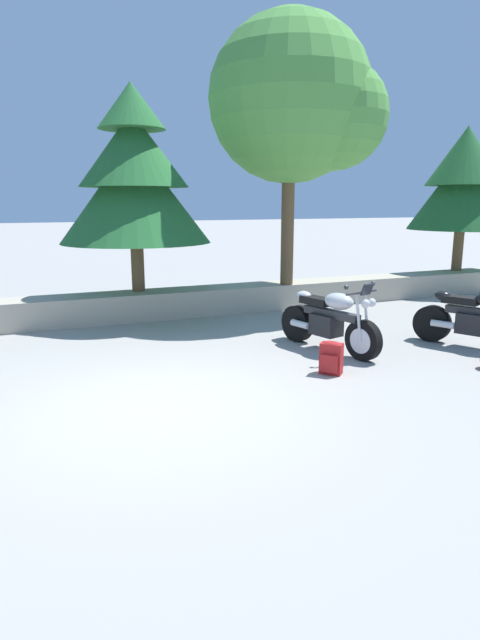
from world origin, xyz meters
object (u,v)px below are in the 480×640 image
Objects in this scene: motorcycle_silver_centre at (330,321)px; leafy_tree_mid_right at (299,103)px; motorcycle_black_far_right at (478,320)px; pine_tree_mid_left at (134,177)px; rider_backpack at (331,357)px; pine_tree_far_right at (464,181)px.

leafy_tree_mid_right reaches higher than motorcycle_silver_centre.
motorcycle_black_far_right is 0.48× the size of pine_tree_mid_left.
motorcycle_silver_centre reaches higher than rider_backpack.
motorcycle_silver_centre is at bearing 159.29° from motorcycle_black_far_right.
leafy_tree_mid_right is at bearing 70.56° from motorcycle_silver_centre.
rider_backpack is 8.82m from pine_tree_far_right.
motorcycle_black_far_right is (2.27, -0.86, 0.00)m from motorcycle_silver_centre.
rider_backpack is 6.15m from leafy_tree_mid_right.
pine_tree_mid_left reaches higher than motorcycle_black_far_right.
rider_backpack is 0.12× the size of pine_tree_mid_left.
motorcycle_silver_centre is at bearing 59.06° from rider_backpack.
motorcycle_silver_centre is 0.55× the size of pine_tree_far_right.
motorcycle_silver_centre is 1.06× the size of motorcycle_black_far_right.
pine_tree_mid_left reaches higher than pine_tree_far_right.
motorcycle_silver_centre is at bearing -149.50° from pine_tree_far_right.
motorcycle_black_far_right is 0.52× the size of pine_tree_far_right.
pine_tree_mid_left is at bearing -179.84° from pine_tree_far_right.
motorcycle_silver_centre and motorcycle_black_far_right have the same top height.
rider_backpack is (-2.89, -0.19, -0.24)m from motorcycle_black_far_right.
pine_tree_far_right reaches higher than motorcycle_black_far_right.
leafy_tree_mid_right is at bearing 67.53° from rider_backpack.
rider_backpack is at bearing -176.27° from motorcycle_black_far_right.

